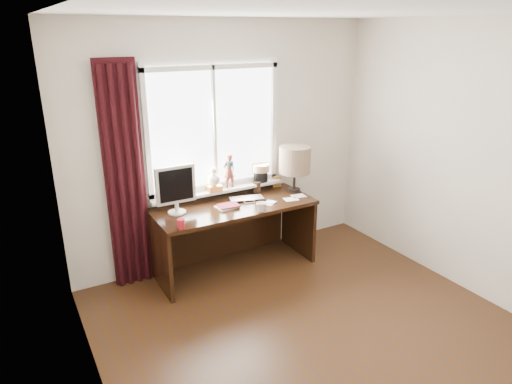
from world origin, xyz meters
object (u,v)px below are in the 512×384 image
red_cup (181,224)px  desk (230,223)px  laptop (247,199)px  table_lamp (295,160)px  monitor (176,187)px  mug (261,207)px

red_cup → desk: red_cup is taller
laptop → desk: laptop is taller
red_cup → table_lamp: size_ratio=0.18×
red_cup → desk: 0.85m
red_cup → table_lamp: (1.48, 0.34, 0.32)m
red_cup → monitor: size_ratio=0.19×
mug → desk: size_ratio=0.06×
laptop → monitor: monitor is taller
laptop → desk: size_ratio=0.21×
laptop → mug: bearing=-80.7°
red_cup → monitor: (0.10, 0.37, 0.23)m
monitor → red_cup: bearing=-104.8°
red_cup → monitor: monitor is taller
desk → monitor: bearing=-177.8°
desk → table_lamp: size_ratio=3.27×
mug → monitor: monitor is taller
laptop → red_cup: bearing=-143.7°
desk → table_lamp: 0.99m
red_cup → laptop: bearing=22.0°
laptop → mug: (-0.03, -0.36, 0.04)m
laptop → red_cup: red_cup is taller
desk → laptop: bearing=-12.6°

